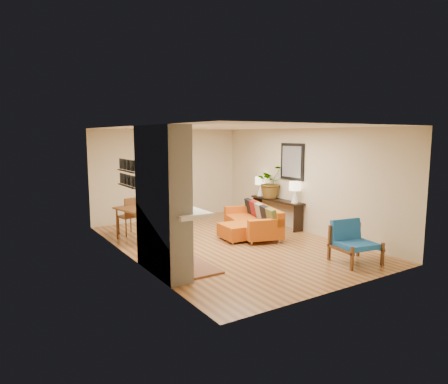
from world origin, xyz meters
The scene contains 10 objects.
room_shell centered at (0.60, 2.63, 1.24)m, with size 6.50×6.50×6.50m.
fireplace centered at (-2.00, -1.00, 1.24)m, with size 1.09×1.68×2.60m.
sofa centered at (0.98, 0.33, 0.34)m, with size 1.36×2.13×0.78m.
ottoman centered at (0.34, 0.13, 0.22)m, with size 0.79×0.79×0.38m.
blue_chair centered at (1.30, -2.37, 0.43)m, with size 0.88×0.86×0.80m.
dining_table centered at (-1.58, 1.35, 0.61)m, with size 0.99×1.78×0.94m.
console_table centered at (2.07, 0.81, 0.58)m, with size 0.34×1.85×0.72m.
lamp_near centered at (2.07, 0.11, 1.06)m, with size 0.30×0.30×0.54m.
lamp_far centered at (2.07, 1.54, 1.06)m, with size 0.30×0.30×0.54m.
houseplant centered at (2.06, 1.06, 1.17)m, with size 0.80×0.70×0.89m, color #1E5919.
Camera 1 is at (-4.81, -7.36, 2.43)m, focal length 32.00 mm.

